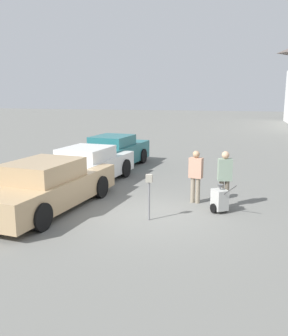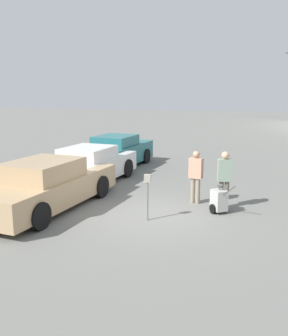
% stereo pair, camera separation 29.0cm
% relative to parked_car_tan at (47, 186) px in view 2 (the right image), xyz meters
% --- Properties ---
extents(ground_plane, '(120.00, 120.00, 0.00)m').
position_rel_parked_car_tan_xyz_m(ground_plane, '(3.09, 0.17, -0.70)').
color(ground_plane, slate).
extents(parked_car_tan, '(2.59, 5.46, 1.50)m').
position_rel_parked_car_tan_xyz_m(parked_car_tan, '(0.00, 0.00, 0.00)').
color(parked_car_tan, tan).
rests_on(parked_car_tan, ground_plane).
extents(parked_car_white, '(2.43, 4.82, 1.43)m').
position_rel_parked_car_tan_xyz_m(parked_car_white, '(0.00, 3.33, -0.02)').
color(parked_car_white, silver).
rests_on(parked_car_white, ground_plane).
extents(parked_car_teal, '(2.38, 4.84, 1.50)m').
position_rel_parked_car_tan_xyz_m(parked_car_teal, '(0.00, 6.50, 0.01)').
color(parked_car_teal, '#23666B').
rests_on(parked_car_teal, ground_plane).
extents(parking_meter, '(0.18, 0.09, 1.30)m').
position_rel_parked_car_tan_xyz_m(parking_meter, '(3.20, -0.27, 0.20)').
color(parking_meter, slate).
rests_on(parking_meter, ground_plane).
extents(person_worker, '(0.46, 0.31, 1.68)m').
position_rel_parked_car_tan_xyz_m(person_worker, '(4.27, 1.68, 0.25)').
color(person_worker, gray).
rests_on(person_worker, ground_plane).
extents(person_supervisor, '(0.46, 0.31, 1.75)m').
position_rel_parked_car_tan_xyz_m(person_supervisor, '(5.17, 1.38, 0.29)').
color(person_supervisor, '#665B4C').
rests_on(person_supervisor, ground_plane).
extents(equipment_cart, '(0.74, 0.91, 1.00)m').
position_rel_parked_car_tan_xyz_m(equipment_cart, '(5.06, 0.88, -0.32)').
color(equipment_cart, '#B2B2AD').
rests_on(equipment_cart, ground_plane).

